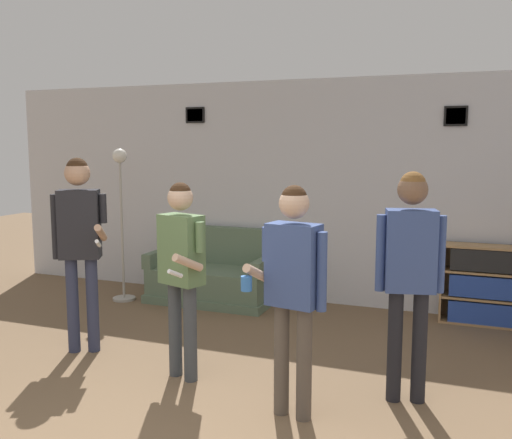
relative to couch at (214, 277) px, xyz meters
name	(u,v)px	position (x,y,z in m)	size (l,w,h in m)	color
wall_back	(307,192)	(1.08, 0.42, 1.06)	(8.47, 0.08, 2.70)	silver
couch	(214,277)	(0.00, 0.00, 0.00)	(1.53, 0.80, 0.89)	#5B7056
bookshelf	(494,286)	(3.22, 0.20, 0.13)	(1.09, 0.30, 0.86)	#A87F51
floor_lamp	(121,206)	(-1.06, -0.38, 0.89)	(0.28, 0.28, 1.88)	#ADA89E
person_player_foreground_left	(80,232)	(-0.38, -2.03, 0.84)	(0.60, 0.41, 1.81)	#2D334C
person_player_foreground_center	(181,260)	(0.77, -2.24, 0.70)	(0.48, 0.54, 1.63)	#3D4247
person_watcher_holding_cup	(293,277)	(1.83, -2.57, 0.72)	(0.55, 0.40, 1.66)	brown
person_spectator_near_bookshelf	(410,262)	(2.56, -2.02, 0.78)	(0.49, 0.28, 1.74)	black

